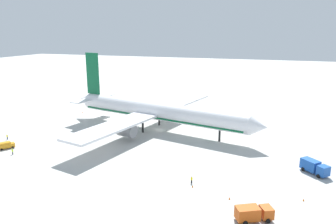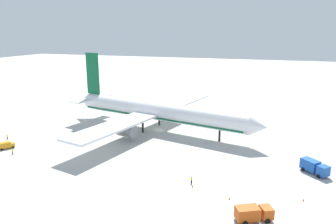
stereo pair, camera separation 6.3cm
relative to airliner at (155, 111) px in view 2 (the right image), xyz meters
name	(u,v)px [view 2 (the right image)]	position (x,y,z in m)	size (l,w,h in m)	color
ground_plane	(159,130)	(1.41, -0.24, -6.51)	(600.00, 600.00, 0.00)	#B2B2AD
airliner	(155,111)	(0.00, 0.00, 0.00)	(74.48, 73.64, 25.38)	white
service_truck_0	(314,167)	(48.96, -20.78, -4.83)	(6.65, 6.54, 3.03)	#194CA5
service_truck_2	(253,213)	(36.75, -46.18, -4.98)	(7.07, 5.36, 2.75)	#BF4C14
service_van	(6,145)	(-34.40, -31.72, -5.48)	(4.04, 4.74, 1.97)	orange
baggage_cart_0	(103,99)	(-41.43, 36.11, -5.78)	(2.78, 3.14, 1.33)	gray
ground_worker_0	(192,180)	(22.45, -35.48, -5.70)	(0.55, 0.55, 1.61)	black
ground_worker_1	(7,137)	(-40.45, -25.18, -5.68)	(0.54, 0.54, 1.65)	navy
ground_worker_2	(12,151)	(-29.03, -34.81, -5.62)	(0.54, 0.54, 1.75)	#3F3F47
traffic_cone_0	(303,200)	(45.88, -35.76, -6.24)	(0.36, 0.36, 0.55)	orange
traffic_cone_2	(229,198)	(31.63, -40.00, -6.24)	(0.36, 0.36, 0.55)	orange
traffic_cone_3	(192,186)	(23.17, -37.31, -6.24)	(0.36, 0.36, 0.55)	orange
traffic_cone_4	(83,112)	(-37.28, 11.89, -6.24)	(0.36, 0.36, 0.55)	orange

